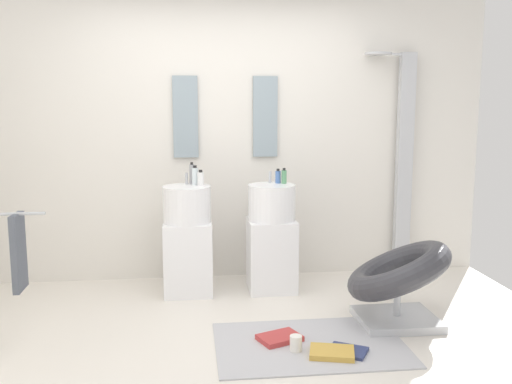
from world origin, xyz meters
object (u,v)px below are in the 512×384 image
at_px(lounge_chair, 398,277).
at_px(soap_bottle_blue, 278,177).
at_px(magazine_red, 280,338).
at_px(magazine_navy, 348,351).
at_px(magazine_ochre, 332,352).
at_px(towel_rack, 14,255).
at_px(soap_bottle_clear, 195,176).
at_px(pedestal_sink_right, 272,238).
at_px(soap_bottle_green, 284,177).
at_px(soap_bottle_white, 201,179).
at_px(pedestal_sink_left, 188,240).
at_px(shower_column, 403,159).
at_px(soap_bottle_grey, 192,174).
at_px(coffee_mug, 296,343).

xyz_separation_m(lounge_chair, soap_bottle_blue, (-0.73, 0.96, 0.62)).
bearing_deg(magazine_red, lounge_chair, -8.36).
distance_m(magazine_navy, magazine_ochre, 0.11).
height_order(towel_rack, magazine_navy, towel_rack).
bearing_deg(soap_bottle_clear, magazine_ochre, -59.70).
distance_m(pedestal_sink_right, soap_bottle_green, 0.53).
bearing_deg(soap_bottle_white, pedestal_sink_left, -172.30).
bearing_deg(pedestal_sink_left, shower_column, 10.58).
xyz_separation_m(towel_rack, soap_bottle_grey, (1.15, 1.12, 0.37)).
bearing_deg(coffee_mug, magazine_red, 114.02).
distance_m(lounge_chair, magazine_ochre, 0.84).
bearing_deg(soap_bottle_grey, magazine_red, -65.24).
distance_m(shower_column, towel_rack, 3.42).
xyz_separation_m(coffee_mug, soap_bottle_green, (0.14, 1.33, 0.91)).
xyz_separation_m(shower_column, soap_bottle_clear, (-1.93, -0.31, -0.09)).
distance_m(shower_column, lounge_chair, 1.53).
relative_size(lounge_chair, soap_bottle_blue, 8.18).
xyz_separation_m(soap_bottle_clear, soap_bottle_grey, (-0.03, 0.06, 0.01)).
height_order(pedestal_sink_right, magazine_navy, pedestal_sink_right).
bearing_deg(soap_bottle_blue, pedestal_sink_right, -127.67).
bearing_deg(lounge_chair, soap_bottle_blue, 127.28).
bearing_deg(soap_bottle_green, shower_column, 15.16).
xyz_separation_m(pedestal_sink_left, soap_bottle_clear, (0.07, 0.06, 0.53)).
height_order(shower_column, soap_bottle_blue, shower_column).
distance_m(towel_rack, soap_bottle_white, 1.62).
distance_m(soap_bottle_clear, soap_bottle_grey, 0.07).
distance_m(magazine_red, coffee_mug, 0.19).
bearing_deg(soap_bottle_blue, magazine_red, -98.26).
distance_m(magazine_ochre, soap_bottle_clear, 1.91).
relative_size(magazine_ochre, soap_bottle_grey, 1.50).
xyz_separation_m(shower_column, lounge_chair, (-0.49, -1.25, -0.73)).
bearing_deg(lounge_chair, soap_bottle_green, 126.31).
height_order(pedestal_sink_left, magazine_ochre, pedestal_sink_left).
bearing_deg(soap_bottle_clear, soap_bottle_grey, 113.31).
bearing_deg(soap_bottle_green, soap_bottle_blue, 147.84).
relative_size(magazine_red, soap_bottle_white, 2.08).
distance_m(soap_bottle_green, soap_bottle_grey, 0.78).
bearing_deg(shower_column, soap_bottle_clear, -170.77).
bearing_deg(towel_rack, soap_bottle_green, 28.66).
height_order(magazine_red, soap_bottle_grey, soap_bottle_grey).
relative_size(shower_column, magazine_red, 7.49).
xyz_separation_m(pedestal_sink_right, coffee_mug, (-0.03, -1.27, -0.40)).
height_order(lounge_chair, soap_bottle_grey, soap_bottle_grey).
bearing_deg(pedestal_sink_right, lounge_chair, -47.65).
bearing_deg(shower_column, soap_bottle_green, -164.84).
relative_size(towel_rack, magazine_navy, 4.01).
bearing_deg(soap_bottle_green, soap_bottle_clear, 179.67).
height_order(pedestal_sink_left, soap_bottle_blue, soap_bottle_blue).
relative_size(towel_rack, soap_bottle_white, 7.21).
bearing_deg(soap_bottle_green, coffee_mug, -96.07).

